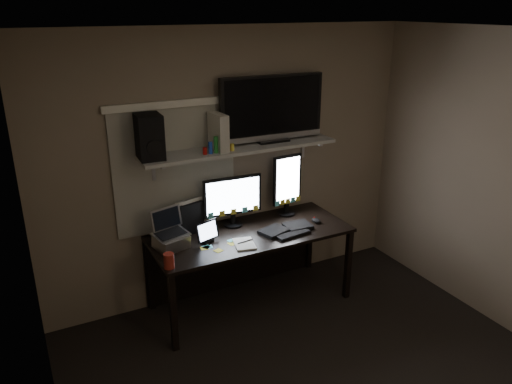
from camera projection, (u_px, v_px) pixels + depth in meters
ceiling at (368, 35)px, 2.68m from camera, size 3.60×3.60×0.00m
back_wall at (232, 166)px, 4.62m from camera, size 3.60×0.00×3.60m
left_wall at (44, 322)px, 2.35m from camera, size 0.00×3.60×3.60m
window_blinds at (176, 170)px, 4.35m from camera, size 1.10×0.02×1.10m
desk at (245, 245)px, 4.65m from camera, size 1.80×0.75×0.73m
wall_shelf at (240, 148)px, 4.39m from camera, size 1.80×0.35×0.03m
monitor_landscape at (233, 201)px, 4.55m from camera, size 0.56×0.09×0.49m
monitor_portrait at (287, 185)px, 4.77m from camera, size 0.31×0.08×0.61m
keyboard at (286, 229)px, 4.53m from camera, size 0.52×0.26×0.03m
mouse at (316, 220)px, 4.69m from camera, size 0.07×0.11×0.04m
notepad at (244, 244)px, 4.26m from camera, size 0.21×0.26×0.01m
tablet at (207, 232)px, 4.27m from camera, size 0.24×0.16×0.19m
file_sorter at (189, 217)px, 4.43m from camera, size 0.26×0.17×0.31m
laptop at (171, 231)px, 4.14m from camera, size 0.34×0.30×0.32m
cup at (169, 261)px, 3.86m from camera, size 0.10×0.10×0.12m
sticky_notes at (220, 247)px, 4.21m from camera, size 0.32×0.27×0.00m
tv at (272, 109)px, 4.46m from camera, size 1.00×0.21×0.60m
game_console at (218, 132)px, 4.24m from camera, size 0.09×0.27×0.32m
speaker at (149, 137)px, 3.99m from camera, size 0.21×0.25×0.36m
bottles at (219, 144)px, 4.19m from camera, size 0.23×0.12×0.14m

